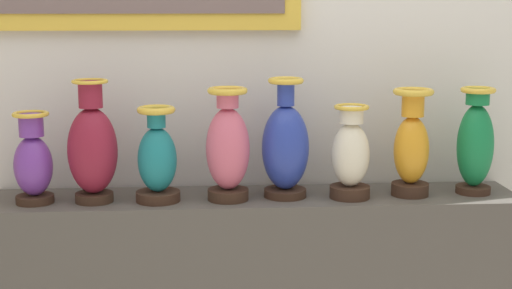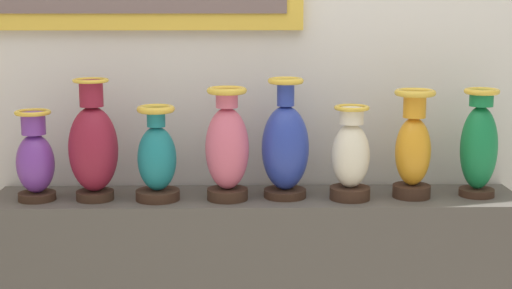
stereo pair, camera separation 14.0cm
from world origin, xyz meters
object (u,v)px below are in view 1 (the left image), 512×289
at_px(vase_violet, 33,162).
at_px(vase_rose, 228,148).
at_px(vase_ivory, 351,156).
at_px(vase_amber, 411,146).
at_px(vase_teal, 157,160).
at_px(vase_emerald, 475,143).
at_px(vase_cobalt, 285,147).
at_px(vase_burgundy, 92,149).

height_order(vase_violet, vase_rose, vase_rose).
xyz_separation_m(vase_ivory, vase_amber, (0.22, 0.02, 0.03)).
bearing_deg(vase_amber, vase_teal, -178.82).
relative_size(vase_amber, vase_emerald, 1.00).
bearing_deg(vase_cobalt, vase_emerald, 0.27).
relative_size(vase_rose, vase_ivory, 1.19).
xyz_separation_m(vase_burgundy, vase_teal, (0.22, -0.01, -0.04)).
xyz_separation_m(vase_burgundy, vase_ivory, (0.89, -0.01, -0.04)).
xyz_separation_m(vase_cobalt, vase_emerald, (0.68, 0.00, 0.00)).
distance_m(vase_cobalt, vase_ivory, 0.23).
height_order(vase_cobalt, vase_amber, vase_cobalt).
height_order(vase_amber, vase_emerald, vase_emerald).
bearing_deg(vase_teal, vase_burgundy, 178.35).
bearing_deg(vase_teal, vase_cobalt, 3.75).
height_order(vase_violet, vase_amber, vase_amber).
height_order(vase_cobalt, vase_ivory, vase_cobalt).
relative_size(vase_burgundy, vase_cobalt, 1.00).
bearing_deg(vase_violet, vase_emerald, 1.02).
bearing_deg(vase_amber, vase_cobalt, 178.61).
distance_m(vase_violet, vase_emerald, 1.55).
bearing_deg(vase_rose, vase_teal, -179.91).
relative_size(vase_teal, vase_amber, 0.87).
bearing_deg(vase_burgundy, vase_emerald, 1.11).
bearing_deg(vase_violet, vase_amber, 0.59).
relative_size(vase_violet, vase_emerald, 0.82).
bearing_deg(vase_cobalt, vase_rose, -171.91).
bearing_deg(vase_ivory, vase_violet, 179.57).
xyz_separation_m(vase_teal, vase_emerald, (1.13, 0.03, 0.04)).
relative_size(vase_teal, vase_rose, 0.84).
distance_m(vase_cobalt, vase_amber, 0.45).
distance_m(vase_violet, vase_ivory, 1.09).
bearing_deg(vase_ivory, vase_burgundy, 179.39).
bearing_deg(vase_violet, vase_rose, -0.39).
xyz_separation_m(vase_violet, vase_rose, (0.66, -0.00, 0.04)).
distance_m(vase_burgundy, vase_rose, 0.46).
bearing_deg(vase_burgundy, vase_violet, -179.61).
distance_m(vase_amber, vase_emerald, 0.24).
height_order(vase_teal, vase_cobalt, vase_cobalt).
distance_m(vase_cobalt, vase_emerald, 0.68).
bearing_deg(vase_emerald, vase_teal, -178.35).
bearing_deg(vase_burgundy, vase_amber, 0.62).
distance_m(vase_teal, vase_emerald, 1.13).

